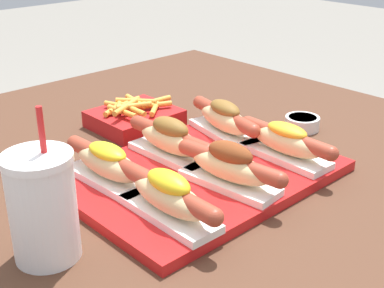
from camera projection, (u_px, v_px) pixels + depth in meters
The scene contains 10 objects.
serving_tray at pixel (200, 174), 0.91m from camera, with size 0.44×0.33×0.02m.
hot_dog_0 at pixel (169, 196), 0.75m from camera, with size 0.06×0.21×0.07m.
hot_dog_1 at pixel (230, 166), 0.84m from camera, with size 0.08×0.21×0.08m.
hot_dog_2 at pixel (286, 142), 0.93m from camera, with size 0.06×0.21×0.07m.
hot_dog_3 at pixel (108, 164), 0.85m from camera, with size 0.07×0.21×0.07m.
hot_dog_4 at pixel (171, 139), 0.94m from camera, with size 0.06×0.21×0.07m.
hot_dog_5 at pixel (225, 119), 1.03m from camera, with size 0.09×0.21×0.07m.
sauce_bowl at pixel (302, 122), 1.11m from camera, with size 0.07×0.07×0.03m.
drink_cup at pixel (43, 207), 0.68m from camera, with size 0.09×0.09×0.21m.
fries_basket at pixel (134, 117), 1.13m from camera, with size 0.17×0.15×0.06m.
Camera 1 is at (-0.58, -0.68, 1.17)m, focal length 50.00 mm.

